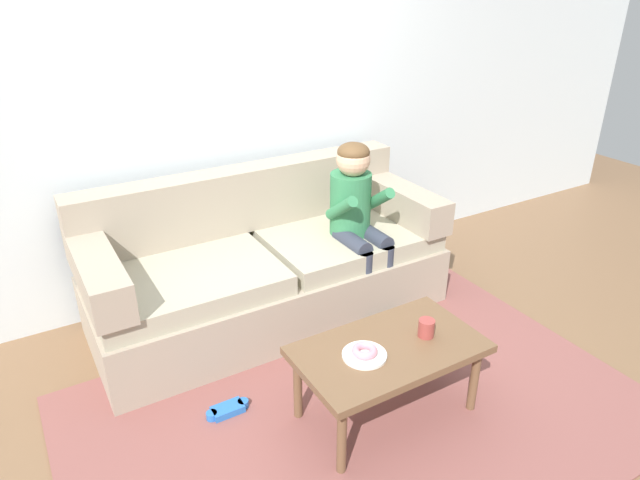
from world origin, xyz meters
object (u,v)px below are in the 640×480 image
Objects in this scene: donut at (365,351)px; person_child at (357,212)px; mug at (426,328)px; couch at (266,267)px; coffee_table at (389,354)px; toy_controller at (228,410)px.

person_child is at bearing 58.12° from donut.
person_child reaches higher than donut.
donut is 1.33× the size of mug.
couch reaches higher than mug.
couch is at bearing 95.08° from coffee_table.
mug reaches higher than donut.
couch is 1.16m from coffee_table.
couch is 1.16m from donut.
toy_controller is (-0.90, 0.42, -0.44)m from mug.
coffee_table is at bearing 1.55° from donut.
couch is 24.34× the size of mug.
person_child is at bearing 76.10° from mug.
mug is 1.08m from toy_controller.
donut is at bearing -27.19° from toy_controller.
couch is 1.01m from toy_controller.
person_child is 1.42m from toy_controller.
couch is at bearing 104.69° from mug.
donut is 0.53× the size of toy_controller.
donut is at bearing 177.00° from mug.
coffee_table is 1.09m from person_child.
donut reaches higher than coffee_table.
toy_controller is (-0.59, -0.75, -0.31)m from couch.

